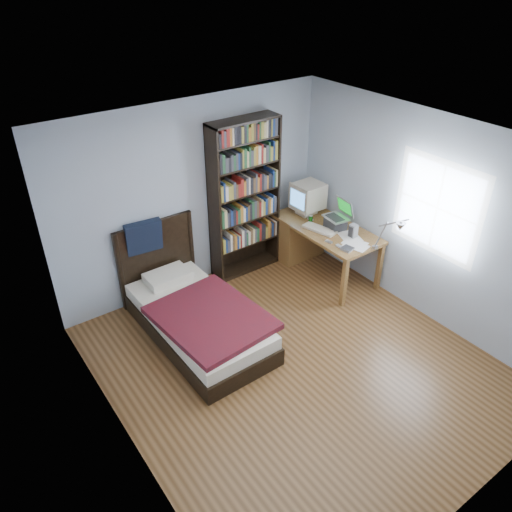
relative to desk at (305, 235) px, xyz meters
The scene contains 14 objects.
room 2.35m from the desk, 132.23° to the right, with size 4.20×4.24×2.50m.
desk is the anchor object (origin of this frame).
crt_monitor 0.58m from the desk, 38.07° to the left, with size 0.41×0.38×0.46m.
laptop 0.68m from the desk, 80.17° to the right, with size 0.35×0.35×0.39m.
desk_lamp 1.75m from the desk, 90.22° to the right, with size 0.23×0.51×0.60m.
keyboard 0.57m from the desk, 107.71° to the right, with size 0.18×0.46×0.03m, color beige.
speaker 0.93m from the desk, 83.91° to the right, with size 0.09×0.09×0.18m, color gray.
soda_can 0.43m from the desk, 114.72° to the right, with size 0.06×0.06×0.11m, color #0A3307.
mouse 0.37m from the desk, 108.32° to the right, with size 0.07×0.12×0.04m, color silver.
phone_silver 0.86m from the desk, 109.10° to the right, with size 0.05×0.10×0.02m, color silver.
phone_grey 1.00m from the desk, 104.14° to the right, with size 0.05×0.09×0.02m, color gray.
external_drive 1.09m from the desk, 101.03° to the right, with size 0.13×0.13×0.03m, color gray.
bookshelf 1.12m from the desk, 159.52° to the left, with size 0.98×0.30×2.17m.
bed 2.19m from the desk, 166.97° to the right, with size 1.16×2.08×1.16m.
Camera 1 is at (-2.75, -3.06, 3.97)m, focal length 35.00 mm.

